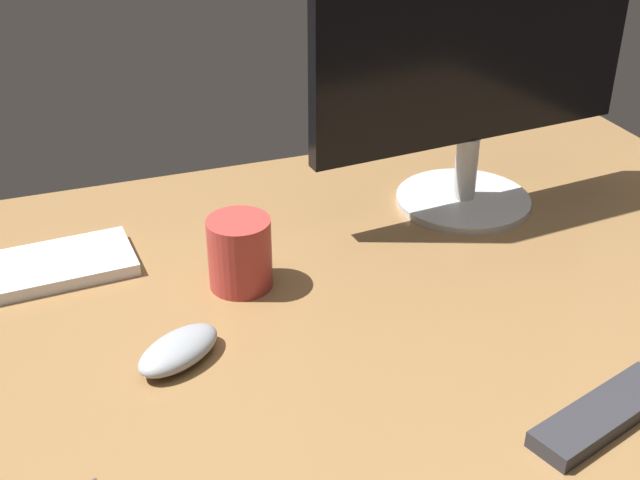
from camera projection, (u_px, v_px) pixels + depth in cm
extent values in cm
cube|color=olive|center=(332.00, 301.00, 104.62)|extent=(140.00, 84.00, 2.00)
cylinder|color=silver|center=(463.00, 200.00, 125.71)|extent=(20.36, 20.36, 1.15)
cylinder|color=silver|center=(466.00, 168.00, 123.05)|extent=(3.37, 3.37, 9.58)
cube|color=black|center=(482.00, 4.00, 111.03)|extent=(50.53, 7.04, 38.85)
ellipsoid|color=#999EA5|center=(179.00, 350.00, 91.74)|extent=(12.23, 10.67, 3.01)
cube|color=#2D2D33|center=(604.00, 414.00, 83.45)|extent=(18.85, 10.01, 1.84)
cylinder|color=#B23833|center=(240.00, 253.00, 103.82)|extent=(8.09, 8.09, 9.39)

